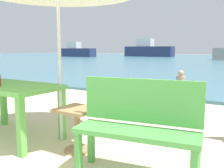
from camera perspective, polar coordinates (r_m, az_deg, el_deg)
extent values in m
cube|color=#60B24C|center=(3.72, -22.26, -0.54)|extent=(1.40, 0.80, 0.06)
cube|color=#60B24C|center=(3.10, -19.91, -9.23)|extent=(0.08, 0.08, 0.70)
cube|color=#60B24C|center=(4.49, -23.36, -4.15)|extent=(0.08, 0.08, 0.70)
cube|color=#60B24C|center=(3.54, -11.24, -6.77)|extent=(0.08, 0.08, 0.70)
cylinder|color=silver|center=(3.39, -11.81, 6.25)|extent=(0.04, 0.04, 2.30)
cube|color=#9E7A51|center=(3.06, -7.98, -5.76)|extent=(0.44, 0.44, 0.04)
cylinder|color=#9E7A51|center=(3.13, -7.88, -10.56)|extent=(0.07, 0.07, 0.50)
cylinder|color=#9E7A51|center=(3.21, -7.80, -14.54)|extent=(0.32, 0.32, 0.03)
cube|color=#4C9E47|center=(2.44, 5.41, -10.96)|extent=(1.24, 0.55, 0.05)
cube|color=#4C9E47|center=(2.52, 6.57, -3.79)|extent=(1.19, 0.23, 0.44)
cube|color=#4C9E47|center=(2.61, -7.64, -15.27)|extent=(0.06, 0.06, 0.42)
cube|color=#4C9E47|center=(2.84, -4.74, -13.28)|extent=(0.06, 0.06, 0.42)
cube|color=#4C9E47|center=(2.57, 18.61, -16.05)|extent=(0.06, 0.06, 0.42)
cylinder|color=tan|center=(9.38, 15.32, 1.16)|extent=(0.34, 0.34, 0.20)
sphere|color=tan|center=(9.36, 15.37, 2.40)|extent=(0.21, 0.21, 0.21)
cube|color=navy|center=(39.42, -8.00, 7.08)|extent=(6.19, 1.69, 1.27)
cube|color=silver|center=(39.78, -8.66, 8.69)|extent=(1.97, 1.27, 0.98)
cube|color=navy|center=(40.26, 8.39, 7.30)|extent=(7.65, 2.09, 1.56)
cube|color=silver|center=(40.55, 7.52, 9.28)|extent=(2.43, 1.56, 1.22)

